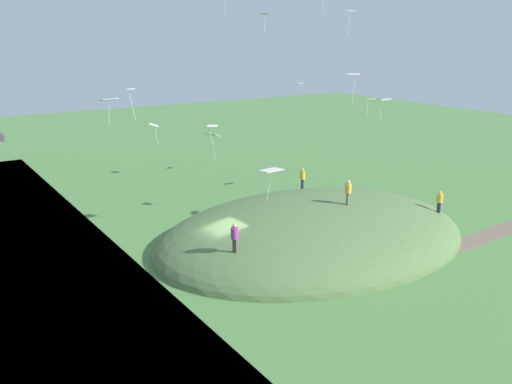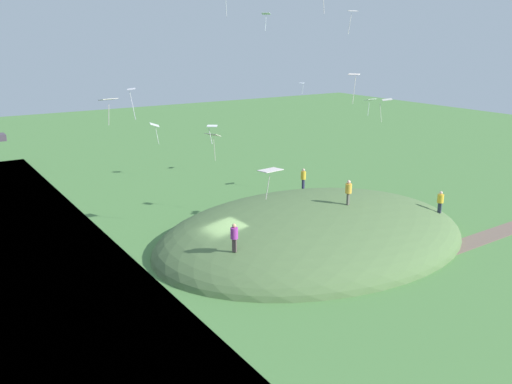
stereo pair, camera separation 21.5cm
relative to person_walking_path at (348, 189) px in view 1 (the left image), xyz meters
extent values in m
plane|color=#4C7C3F|center=(-9.18, 1.97, -3.87)|extent=(160.00, 160.00, 0.00)
ellipsoid|color=#527041|center=(-1.88, 1.47, -3.87)|extent=(24.46, 18.00, 5.61)
cube|color=#6F5C50|center=(12.01, -5.01, -3.85)|extent=(15.78, 2.44, 0.04)
cube|color=#57554C|center=(0.00, 0.00, -0.70)|extent=(0.29, 0.23, 0.87)
cylinder|color=gold|center=(0.00, 0.00, 0.08)|extent=(0.60, 0.60, 0.69)
sphere|color=beige|center=(0.00, 0.00, 0.55)|extent=(0.26, 0.26, 0.26)
cube|color=#282849|center=(2.02, 7.86, -1.68)|extent=(0.13, 0.24, 0.86)
cylinder|color=gold|center=(2.02, 7.86, -0.91)|extent=(0.44, 0.44, 0.68)
sphere|color=tan|center=(2.02, 7.86, -0.44)|extent=(0.26, 0.26, 0.26)
cube|color=#2A2F42|center=(7.28, -2.26, -2.01)|extent=(0.20, 0.29, 0.82)
cylinder|color=gold|center=(7.28, -2.26, -1.28)|extent=(0.58, 0.58, 0.65)
sphere|color=beige|center=(7.28, -2.26, -0.83)|extent=(0.24, 0.24, 0.24)
cube|color=#544243|center=(-10.29, -1.37, -1.60)|extent=(0.26, 0.28, 0.86)
cylinder|color=purple|center=(-10.29, -1.37, -0.83)|extent=(0.64, 0.64, 0.68)
sphere|color=tan|center=(-10.29, -1.37, -0.36)|extent=(0.26, 0.26, 0.26)
cube|color=white|center=(-9.66, 11.70, 3.91)|extent=(0.96, 1.17, 0.26)
cylinder|color=white|center=(-9.43, 11.83, 3.01)|extent=(0.17, 0.22, 1.29)
cube|color=white|center=(9.30, 7.81, 5.04)|extent=(1.03, 0.77, 0.23)
cylinder|color=white|center=(9.07, 7.74, 4.22)|extent=(0.21, 0.13, 1.15)
cylinder|color=silver|center=(0.48, 4.00, 12.57)|extent=(0.12, 0.07, 1.06)
cube|color=white|center=(2.32, 2.52, 7.83)|extent=(0.93, 0.99, 0.09)
cylinder|color=white|center=(2.44, 2.54, 6.64)|extent=(0.19, 0.07, 1.96)
cube|color=silver|center=(-10.71, -5.78, 4.02)|extent=(1.22, 0.92, 0.06)
cylinder|color=silver|center=(-10.81, -5.70, 3.10)|extent=(0.21, 0.12, 1.27)
cube|color=white|center=(-10.37, 0.97, 5.33)|extent=(0.74, 0.70, 0.08)
cylinder|color=white|center=(-10.41, 1.14, 4.68)|extent=(0.17, 0.17, 0.99)
cube|color=white|center=(8.04, 16.27, 5.97)|extent=(0.84, 0.78, 0.04)
cylinder|color=white|center=(8.18, 16.24, 5.35)|extent=(0.11, 0.14, 0.90)
cube|color=white|center=(-12.99, 7.23, 7.17)|extent=(0.77, 0.90, 0.08)
cylinder|color=white|center=(-12.87, 7.49, 6.04)|extent=(0.23, 0.32, 1.87)
cube|color=white|center=(3.15, -0.12, 6.18)|extent=(1.15, 1.18, 0.12)
cylinder|color=white|center=(2.89, 0.17, 5.25)|extent=(0.21, 0.11, 1.37)
cube|color=silver|center=(-16.03, 2.76, 7.10)|extent=(1.02, 0.77, 0.14)
cylinder|color=silver|center=(-16.16, 2.46, 6.27)|extent=(0.08, 0.14, 1.19)
cube|color=white|center=(8.49, 9.75, 12.62)|extent=(0.99, 0.86, 0.10)
cylinder|color=white|center=(8.22, 9.74, 11.54)|extent=(0.29, 0.04, 1.74)
cube|color=white|center=(-0.39, 10.10, 12.24)|extent=(0.80, 0.82, 0.16)
cylinder|color=white|center=(-0.40, 10.13, 11.48)|extent=(0.18, 0.12, 1.18)
cube|color=silver|center=(-7.06, 7.08, 3.57)|extent=(1.09, 1.25, 0.27)
cylinder|color=silver|center=(-6.94, 7.08, 2.44)|extent=(0.24, 0.23, 1.72)
cylinder|color=silver|center=(-0.83, 15.68, 13.00)|extent=(0.04, 0.13, 1.73)
camera|label=1|loc=(-26.20, -28.05, 10.61)|focal=38.69mm
camera|label=2|loc=(-26.02, -28.17, 10.61)|focal=38.69mm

